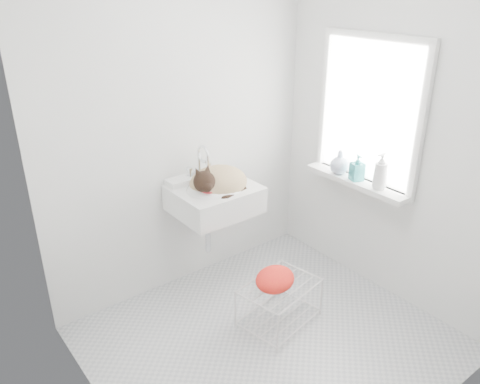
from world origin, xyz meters
TOP-DOWN VIEW (x-y plane):
  - floor at (0.00, 0.00)m, footprint 2.20×2.00m
  - back_wall at (0.00, 1.00)m, footprint 2.20×0.02m
  - right_wall at (1.10, 0.00)m, footprint 0.02×2.00m
  - left_wall at (-1.10, 0.00)m, footprint 0.02×2.00m
  - window_glass at (1.09, 0.20)m, footprint 0.01×0.80m
  - window_frame at (1.07, 0.20)m, footprint 0.04×0.90m
  - windowsill at (1.01, 0.20)m, footprint 0.16×0.88m
  - sink at (0.09, 0.74)m, footprint 0.59×0.51m
  - faucet at (0.09, 0.92)m, footprint 0.21×0.15m
  - cat at (0.10, 0.72)m, footprint 0.45×0.36m
  - wire_rack at (0.18, 0.11)m, footprint 0.58×0.46m
  - towel at (0.13, 0.11)m, footprint 0.36×0.31m
  - bottle_a at (1.00, -0.01)m, footprint 0.09×0.09m
  - bottle_b at (1.00, 0.19)m, footprint 0.12×0.12m
  - bottle_c at (1.00, 0.36)m, footprint 0.20×0.20m

SIDE VIEW (x-z plane):
  - floor at x=0.00m, z-range -0.01..0.01m
  - wire_rack at x=0.18m, z-range -0.01..0.31m
  - towel at x=0.13m, z-range 0.28..0.40m
  - windowsill at x=1.01m, z-range 0.81..0.85m
  - sink at x=0.09m, z-range 0.73..0.97m
  - bottle_a at x=1.00m, z-range 0.74..0.96m
  - bottle_b at x=1.00m, z-range 0.75..0.95m
  - bottle_c at x=1.00m, z-range 0.76..0.94m
  - cat at x=0.10m, z-range 0.75..1.03m
  - faucet at x=0.09m, z-range 0.88..1.10m
  - back_wall at x=0.00m, z-range 0.00..2.50m
  - right_wall at x=1.10m, z-range 0.00..2.50m
  - left_wall at x=-1.10m, z-range 0.00..2.50m
  - window_glass at x=1.09m, z-range 0.85..1.85m
  - window_frame at x=1.07m, z-range 0.80..1.90m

